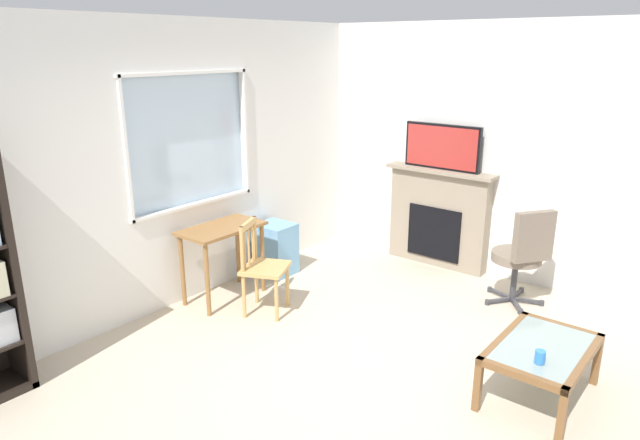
% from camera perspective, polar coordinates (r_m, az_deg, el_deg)
% --- Properties ---
extents(ground, '(6.28, 5.45, 0.02)m').
position_cam_1_polar(ground, '(4.57, 3.60, -15.58)').
color(ground, beige).
extents(wall_back_with_window, '(5.28, 0.15, 2.72)m').
position_cam_1_polar(wall_back_with_window, '(5.53, -15.60, 4.75)').
color(wall_back_with_window, white).
rests_on(wall_back_with_window, ground).
extents(wall_right, '(0.12, 4.65, 2.72)m').
position_cam_1_polar(wall_right, '(6.36, 18.10, 6.34)').
color(wall_right, white).
rests_on(wall_right, ground).
extents(desk_under_window, '(0.84, 0.47, 0.76)m').
position_cam_1_polar(desk_under_window, '(5.68, -9.80, -2.00)').
color(desk_under_window, olive).
rests_on(desk_under_window, ground).
extents(wooden_chair, '(0.55, 0.54, 0.90)m').
position_cam_1_polar(wooden_chair, '(5.39, -5.88, -4.66)').
color(wooden_chair, tan).
rests_on(wooden_chair, ground).
extents(plastic_drawer_unit, '(0.35, 0.40, 0.57)m').
position_cam_1_polar(plastic_drawer_unit, '(6.36, -4.49, -2.87)').
color(plastic_drawer_unit, '#72ADDB').
rests_on(plastic_drawer_unit, ground).
extents(fireplace, '(0.26, 1.28, 1.14)m').
position_cam_1_polar(fireplace, '(6.65, 11.82, 0.29)').
color(fireplace, gray).
rests_on(fireplace, ground).
extents(tv, '(0.06, 0.89, 0.50)m').
position_cam_1_polar(tv, '(6.45, 12.19, 7.21)').
color(tv, black).
rests_on(tv, fireplace).
extents(office_chair, '(0.62, 0.62, 1.00)m').
position_cam_1_polar(office_chair, '(5.80, 19.71, -3.08)').
color(office_chair, '#7A6B5B').
rests_on(office_chair, ground).
extents(coffee_table, '(0.92, 0.61, 0.41)m').
position_cam_1_polar(coffee_table, '(4.46, 21.44, -12.39)').
color(coffee_table, '#8C9E99').
rests_on(coffee_table, ground).
extents(sippy_cup, '(0.07, 0.07, 0.09)m').
position_cam_1_polar(sippy_cup, '(4.19, 21.25, -12.71)').
color(sippy_cup, '#337FD6').
rests_on(sippy_cup, coffee_table).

